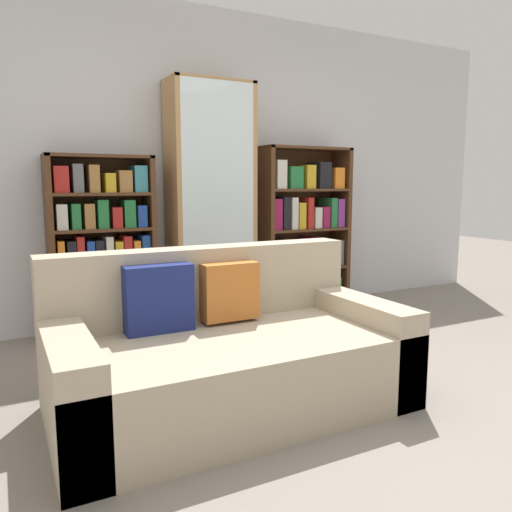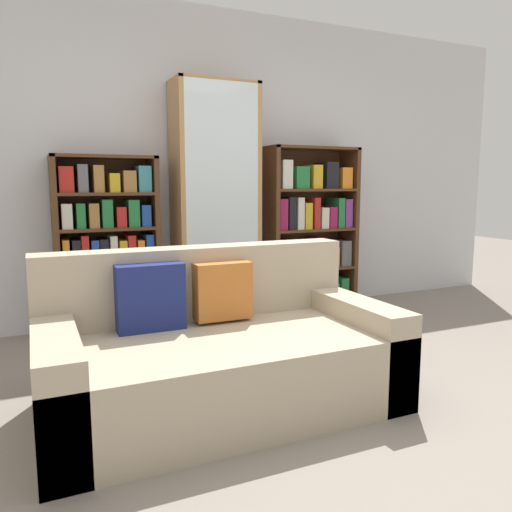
{
  "view_description": "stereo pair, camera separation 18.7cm",
  "coord_description": "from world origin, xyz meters",
  "px_view_note": "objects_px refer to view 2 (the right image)",
  "views": [
    {
      "loc": [
        -1.62,
        -1.86,
        1.19
      ],
      "look_at": [
        0.01,
        1.28,
        0.68
      ],
      "focal_mm": 35.0,
      "sensor_mm": 36.0,
      "label": 1
    },
    {
      "loc": [
        -1.45,
        -1.94,
        1.19
      ],
      "look_at": [
        0.01,
        1.28,
        0.68
      ],
      "focal_mm": 35.0,
      "sensor_mm": 36.0,
      "label": 2
    }
  ],
  "objects_px": {
    "bookshelf_left": "(107,246)",
    "display_cabinet": "(215,204)",
    "bookshelf_right": "(310,233)",
    "couch": "(217,354)",
    "wine_bottle": "(298,321)"
  },
  "relations": [
    {
      "from": "couch",
      "to": "bookshelf_left",
      "type": "xyz_separation_m",
      "value": [
        -0.33,
        1.64,
        0.42
      ]
    },
    {
      "from": "display_cabinet",
      "to": "bookshelf_right",
      "type": "height_order",
      "value": "display_cabinet"
    },
    {
      "from": "couch",
      "to": "bookshelf_right",
      "type": "height_order",
      "value": "bookshelf_right"
    },
    {
      "from": "couch",
      "to": "bookshelf_right",
      "type": "relative_size",
      "value": 1.19
    },
    {
      "from": "bookshelf_right",
      "to": "wine_bottle",
      "type": "distance_m",
      "value": 1.18
    },
    {
      "from": "bookshelf_right",
      "to": "display_cabinet",
      "type": "bearing_deg",
      "value": -179.03
    },
    {
      "from": "bookshelf_right",
      "to": "wine_bottle",
      "type": "bearing_deg",
      "value": -125.33
    },
    {
      "from": "couch",
      "to": "display_cabinet",
      "type": "bearing_deg",
      "value": 70.3
    },
    {
      "from": "bookshelf_left",
      "to": "bookshelf_right",
      "type": "height_order",
      "value": "bookshelf_right"
    },
    {
      "from": "bookshelf_left",
      "to": "bookshelf_right",
      "type": "distance_m",
      "value": 1.87
    },
    {
      "from": "bookshelf_left",
      "to": "display_cabinet",
      "type": "distance_m",
      "value": 0.97
    },
    {
      "from": "couch",
      "to": "bookshelf_right",
      "type": "xyz_separation_m",
      "value": [
        1.54,
        1.64,
        0.45
      ]
    },
    {
      "from": "couch",
      "to": "display_cabinet",
      "type": "height_order",
      "value": "display_cabinet"
    },
    {
      "from": "bookshelf_left",
      "to": "wine_bottle",
      "type": "distance_m",
      "value": 1.62
    },
    {
      "from": "couch",
      "to": "bookshelf_left",
      "type": "distance_m",
      "value": 1.73
    }
  ]
}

